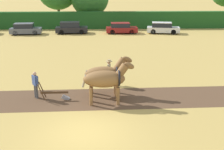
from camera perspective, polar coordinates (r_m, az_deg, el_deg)
ground_plane at (r=12.82m, az=-5.64°, el=-11.43°), size 240.00×240.00×0.00m
plowed_furrow_strip at (r=16.52m, az=-14.02°, el=-4.94°), size 23.62×3.84×0.01m
hedgerow at (r=42.73m, az=-3.22°, el=11.07°), size 79.73×1.30×2.48m
draft_horse_lead_left at (r=15.13m, az=-1.19°, el=-0.83°), size 2.90×1.03×2.41m
draft_horse_lead_right at (r=16.43m, az=-1.33°, el=0.26°), size 2.93×1.01×2.40m
plow at (r=16.27m, az=-11.11°, el=-3.88°), size 1.76×0.47×1.13m
farmer_at_plow at (r=16.61m, az=-15.31°, el=-1.61°), size 0.43×0.54×1.57m
farmer_beside_team at (r=18.10m, az=-0.62°, el=0.98°), size 0.43×0.67×1.71m
parked_car_left at (r=39.19m, az=-17.20°, el=8.92°), size 4.15×2.05×1.47m
parked_car_center_left at (r=38.66m, az=-8.29°, el=9.45°), size 4.34×2.04×1.55m
parked_car_center at (r=38.37m, az=1.88°, el=9.49°), size 4.20×1.83×1.43m
parked_car_center_right at (r=38.85m, az=10.26°, el=9.37°), size 4.51×2.38×1.49m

